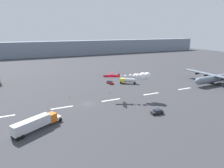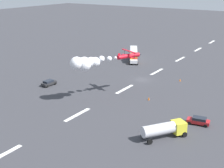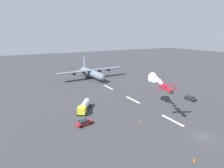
# 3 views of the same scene
# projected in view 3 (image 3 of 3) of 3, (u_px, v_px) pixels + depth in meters

# --- Properties ---
(ground_plane) EXTENTS (440.00, 440.00, 0.00)m
(ground_plane) POSITION_uv_depth(u_px,v_px,m) (203.00, 136.00, 43.82)
(ground_plane) COLOR #38383D
(ground_plane) RESTS_ON ground
(runway_stripe_4) EXTENTS (8.00, 0.90, 0.01)m
(runway_stripe_4) POSITION_uv_depth(u_px,v_px,m) (172.00, 120.00, 51.96)
(runway_stripe_4) COLOR white
(runway_stripe_4) RESTS_ON ground
(runway_stripe_5) EXTENTS (8.00, 0.90, 0.01)m
(runway_stripe_5) POSITION_uv_depth(u_px,v_px,m) (133.00, 100.00, 68.25)
(runway_stripe_5) COLOR white
(runway_stripe_5) RESTS_ON ground
(runway_stripe_6) EXTENTS (8.00, 0.90, 0.01)m
(runway_stripe_6) POSITION_uv_depth(u_px,v_px,m) (108.00, 87.00, 84.54)
(runway_stripe_6) COLOR white
(runway_stripe_6) RESTS_ON ground
(cargo_transport_plane) EXTENTS (24.79, 37.94, 10.89)m
(cargo_transport_plane) POSITION_uv_depth(u_px,v_px,m) (93.00, 73.00, 99.41)
(cargo_transport_plane) COLOR slate
(cargo_transport_plane) RESTS_ON ground
(stunt_biplane_red) EXTENTS (17.80, 10.46, 3.46)m
(stunt_biplane_red) POSITION_uv_depth(u_px,v_px,m) (155.00, 79.00, 60.17)
(stunt_biplane_red) COLOR red
(fuel_tanker_truck) EXTENTS (8.30, 6.89, 2.90)m
(fuel_tanker_truck) POSITION_uv_depth(u_px,v_px,m) (84.00, 106.00, 57.80)
(fuel_tanker_truck) COLOR yellow
(fuel_tanker_truck) RESTS_ON ground
(followme_car_yellow) EXTENTS (4.32, 2.12, 1.52)m
(followme_car_yellow) POSITION_uv_depth(u_px,v_px,m) (190.00, 98.00, 67.94)
(followme_car_yellow) COLOR #262628
(followme_car_yellow) RESTS_ON ground
(airport_staff_sedan) EXTENTS (2.61, 4.62, 1.52)m
(airport_staff_sedan) POSITION_uv_depth(u_px,v_px,m) (84.00, 122.00, 49.06)
(airport_staff_sedan) COLOR #B21E23
(airport_staff_sedan) RESTS_ON ground
(traffic_cone_near) EXTENTS (0.44, 0.44, 0.75)m
(traffic_cone_near) POSITION_uv_depth(u_px,v_px,m) (195.00, 159.00, 35.21)
(traffic_cone_near) COLOR orange
(traffic_cone_near) RESTS_ON ground
(traffic_cone_far) EXTENTS (0.44, 0.44, 0.75)m
(traffic_cone_far) POSITION_uv_depth(u_px,v_px,m) (140.00, 121.00, 50.58)
(traffic_cone_far) COLOR orange
(traffic_cone_far) RESTS_ON ground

